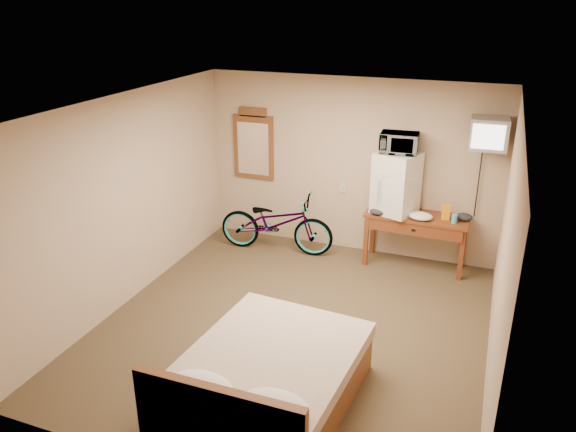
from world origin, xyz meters
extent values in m
plane|color=#4C3A26|center=(0.00, 0.00, 0.00)|extent=(4.60, 4.60, 0.00)
plane|color=silver|center=(0.00, 0.00, 2.50)|extent=(4.60, 4.60, 0.00)
cube|color=tan|center=(0.00, 2.30, 1.25)|extent=(4.20, 0.04, 2.50)
cube|color=tan|center=(0.00, -2.30, 1.25)|extent=(4.20, 0.04, 2.50)
cube|color=tan|center=(-2.10, 0.00, 1.25)|extent=(0.04, 4.60, 2.50)
cube|color=tan|center=(2.10, 0.00, 1.25)|extent=(0.04, 4.60, 2.50)
cube|color=beige|center=(-0.08, 2.29, 0.92)|extent=(0.08, 0.01, 0.13)
cube|color=brown|center=(1.03, 2.04, 0.73)|extent=(1.38, 0.57, 0.04)
cube|color=brown|center=(0.40, 1.83, 0.35)|extent=(0.06, 0.06, 0.71)
cube|color=brown|center=(1.66, 1.83, 0.35)|extent=(0.06, 0.06, 0.71)
cube|color=brown|center=(0.40, 2.25, 0.35)|extent=(0.06, 0.06, 0.71)
cube|color=brown|center=(1.66, 2.25, 0.35)|extent=(0.06, 0.06, 0.71)
cube|color=brown|center=(1.03, 1.81, 0.63)|extent=(1.25, 0.08, 0.16)
cube|color=black|center=(1.03, 1.79, 0.63)|extent=(0.05, 0.02, 0.03)
cube|color=white|center=(0.72, 2.03, 1.17)|extent=(0.64, 0.63, 0.83)
cube|color=#9C9D98|center=(0.72, 1.79, 1.33)|extent=(0.51, 0.01, 0.00)
cylinder|color=#9C9D98|center=(0.53, 1.78, 1.12)|extent=(0.02, 0.02, 0.30)
imported|color=white|center=(0.72, 2.03, 1.72)|extent=(0.51, 0.36, 0.27)
cube|color=orange|center=(1.40, 2.01, 0.86)|extent=(0.11, 0.07, 0.21)
cylinder|color=#44B5EA|center=(1.52, 1.93, 0.81)|extent=(0.07, 0.07, 0.12)
ellipsoid|color=white|center=(1.10, 1.89, 0.80)|extent=(0.31, 0.24, 0.10)
ellipsoid|color=black|center=(0.53, 1.87, 0.79)|extent=(0.23, 0.17, 0.09)
ellipsoid|color=black|center=(1.63, 2.06, 0.80)|extent=(0.22, 0.18, 0.10)
cube|color=black|center=(1.80, 2.28, 1.84)|extent=(0.14, 0.02, 0.14)
cylinder|color=black|center=(1.80, 2.24, 1.84)|extent=(0.05, 0.30, 0.05)
cube|color=#9C9D98|center=(1.80, 2.02, 1.94)|extent=(0.46, 0.39, 0.39)
cube|color=white|center=(1.80, 1.83, 1.94)|extent=(0.37, 0.03, 0.30)
cube|color=black|center=(1.80, 2.21, 1.94)|extent=(0.28, 0.02, 0.24)
cube|color=brown|center=(-1.47, 2.27, 1.40)|extent=(0.63, 0.04, 0.96)
cube|color=brown|center=(-1.47, 2.27, 1.92)|extent=(0.42, 0.04, 0.13)
cube|color=white|center=(-1.47, 2.25, 1.38)|extent=(0.50, 0.01, 0.78)
imported|color=black|center=(-0.93, 1.81, 0.44)|extent=(1.73, 0.74, 0.88)
cube|color=brown|center=(0.24, -1.30, 0.20)|extent=(1.52, 1.95, 0.40)
cube|color=beige|center=(0.24, -1.30, 0.45)|extent=(1.56, 1.99, 0.14)
cube|color=brown|center=(0.24, -2.26, 0.55)|extent=(1.38, 0.08, 0.70)
ellipsoid|color=white|center=(-0.08, -1.95, 0.58)|extent=(0.57, 0.35, 0.20)
ellipsoid|color=white|center=(0.57, -1.95, 0.58)|extent=(0.57, 0.35, 0.20)
camera|label=1|loc=(1.89, -5.15, 3.54)|focal=35.00mm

